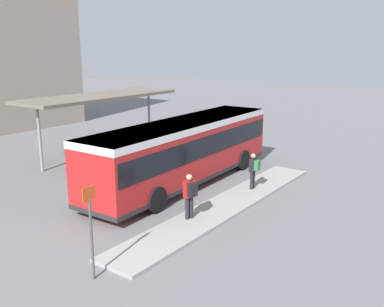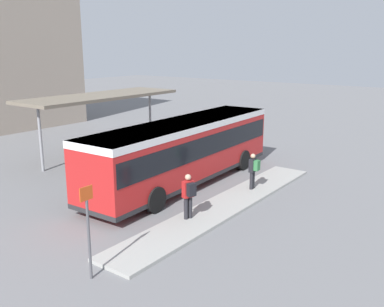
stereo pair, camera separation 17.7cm
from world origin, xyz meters
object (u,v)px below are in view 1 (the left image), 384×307
object	(u,v)px
city_bus	(185,148)
bicycle_blue	(220,140)
bicycle_orange	(201,137)
platform_sign	(91,229)
pedestrian_companion	(190,194)
bicycle_yellow	(212,138)
pedestrian_waiting	(254,169)
potted_planter_near_shelter	(119,158)

from	to	relation	value
city_bus	bicycle_blue	distance (m)	8.82
city_bus	bicycle_orange	world-z (taller)	city_bus
bicycle_orange	platform_sign	xyz separation A→B (m)	(-16.83, -7.91, 1.18)
bicycle_blue	pedestrian_companion	bearing A→B (deg)	-56.04
city_bus	platform_sign	world-z (taller)	city_bus
bicycle_blue	bicycle_yellow	xyz separation A→B (m)	(0.23, 0.76, 0.02)
pedestrian_waiting	bicycle_blue	distance (m)	9.68
pedestrian_companion	platform_sign	xyz separation A→B (m)	(-5.00, -0.22, 0.42)
city_bus	pedestrian_waiting	size ratio (longest dim) A/B	7.33
bicycle_blue	bicycle_orange	xyz separation A→B (m)	(0.02, 1.52, 0.01)
city_bus	potted_planter_near_shelter	xyz separation A→B (m)	(-0.08, 4.47, -1.19)
platform_sign	bicycle_yellow	bearing A→B (deg)	22.76
city_bus	platform_sign	xyz separation A→B (m)	(-8.70, -3.25, -0.25)
bicycle_orange	potted_planter_near_shelter	bearing A→B (deg)	-94.92
pedestrian_companion	bicycle_yellow	xyz separation A→B (m)	(12.05, 6.93, -0.75)
city_bus	bicycle_blue	size ratio (longest dim) A/B	7.41
pedestrian_companion	bicycle_orange	size ratio (longest dim) A/B	1.02
pedestrian_companion	bicycle_yellow	world-z (taller)	pedestrian_companion
pedestrian_waiting	bicycle_orange	xyz separation A→B (m)	(7.22, 7.95, -0.71)
city_bus	platform_sign	size ratio (longest dim) A/B	4.39
pedestrian_waiting	pedestrian_companion	size ratio (longest dim) A/B	0.95
pedestrian_waiting	bicycle_orange	bearing A→B (deg)	-44.47
pedestrian_waiting	bicycle_yellow	size ratio (longest dim) A/B	0.96
pedestrian_companion	city_bus	bearing A→B (deg)	-32.86
city_bus	bicycle_orange	xyz separation A→B (m)	(8.13, 4.66, -1.43)
pedestrian_waiting	potted_planter_near_shelter	size ratio (longest dim) A/B	1.44
bicycle_yellow	bicycle_orange	size ratio (longest dim) A/B	1.01
bicycle_blue	potted_planter_near_shelter	bearing A→B (deg)	-92.86
bicycle_blue	bicycle_orange	distance (m)	1.52
city_bus	bicycle_blue	world-z (taller)	city_bus
city_bus	pedestrian_waiting	xyz separation A→B (m)	(0.91, -3.29, -0.72)
pedestrian_waiting	bicycle_yellow	bearing A→B (deg)	-48.19
potted_planter_near_shelter	pedestrian_waiting	bearing A→B (deg)	-82.71
city_bus	potted_planter_near_shelter	world-z (taller)	city_bus
city_bus	bicycle_blue	bearing A→B (deg)	19.14
pedestrian_waiting	potted_planter_near_shelter	world-z (taller)	pedestrian_waiting
pedestrian_companion	bicycle_yellow	distance (m)	13.92
bicycle_blue	potted_planter_near_shelter	distance (m)	8.31
platform_sign	bicycle_orange	bearing A→B (deg)	25.17
city_bus	bicycle_blue	xyz separation A→B (m)	(8.12, 3.14, -1.44)
bicycle_yellow	platform_sign	xyz separation A→B (m)	(-17.05, -7.15, 1.18)
city_bus	potted_planter_near_shelter	size ratio (longest dim) A/B	10.57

